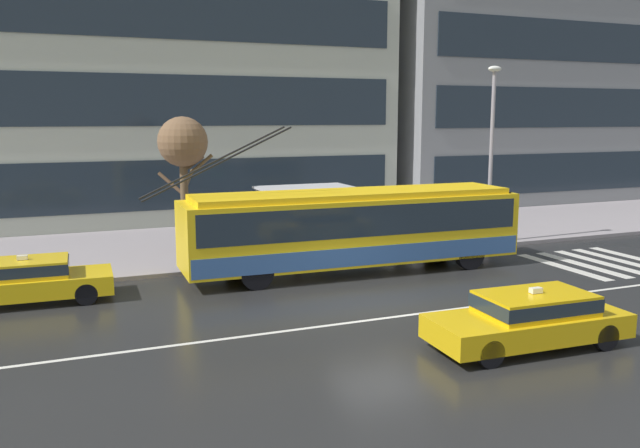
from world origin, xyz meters
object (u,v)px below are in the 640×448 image
Objects in this scene: taxi_queued_behind_bus at (28,279)px; pedestrian_at_shelter at (239,230)px; pedestrian_approaching_curb at (315,215)px; street_lamp at (492,141)px; taxi_oncoming_near at (530,317)px; bus_shelter at (302,201)px; trolleybus at (354,227)px; pedestrian_walking_past at (296,205)px; street_tree_bare at (183,145)px; pedestrian_waiting_by_pole at (333,211)px.

pedestrian_at_shelter is at bearing 24.23° from taxi_queued_behind_bus.
street_lamp is (7.60, -0.16, 2.62)m from pedestrian_approaching_curb.
taxi_queued_behind_bus is 0.63× the size of street_lamp.
bus_shelter is at bearing 95.43° from taxi_oncoming_near.
pedestrian_walking_past is (-0.54, 4.28, 0.24)m from trolleybus.
pedestrian_approaching_curb reaches higher than pedestrian_at_shelter.
pedestrian_at_shelter is at bearing 157.61° from pedestrian_approaching_curb.
pedestrian_waiting_by_pole is at bearing -21.47° from street_tree_bare.
pedestrian_approaching_curb is at bearing 12.37° from taxi_queued_behind_bus.
street_tree_bare reaches higher than pedestrian_waiting_by_pole.
trolleybus is at bearing -46.07° from pedestrian_at_shelter.
taxi_queued_behind_bus is at bearing -139.25° from street_tree_bare.
pedestrian_at_shelter is 3.81m from street_tree_bare.
taxi_queued_behind_bus is 10.97m from pedestrian_waiting_by_pole.
trolleybus is 2.26m from pedestrian_approaching_curb.
bus_shelter is 1.84× the size of pedestrian_waiting_by_pole.
trolleybus is at bearing 94.45° from taxi_oncoming_near.
taxi_queued_behind_bus is 2.30× the size of pedestrian_waiting_by_pole.
taxi_queued_behind_bus is 1.25× the size of bus_shelter.
trolleybus is 7.62× the size of pedestrian_at_shelter.
pedestrian_approaching_curb is (-0.05, -1.54, -0.33)m from bus_shelter.
street_tree_bare is at bearing 174.43° from pedestrian_walking_past.
trolleybus is at bearing -163.93° from street_lamp.
pedestrian_waiting_by_pole is (0.91, -1.64, -0.05)m from pedestrian_walking_past.
pedestrian_at_shelter is 0.86× the size of pedestrian_waiting_by_pole.
street_lamp is 1.38× the size of street_tree_bare.
pedestrian_approaching_curb is 1.02m from pedestrian_waiting_by_pole.
pedestrian_approaching_curb is at bearing -91.87° from bus_shelter.
taxi_queued_behind_bus is at bearing 179.62° from trolleybus.
street_tree_bare is (-1.72, 1.44, 3.09)m from pedestrian_at_shelter.
street_tree_bare is at bearing 113.01° from taxi_oncoming_near.
pedestrian_walking_past is at bearing 95.39° from taxi_oncoming_near.
bus_shelter is (9.74, 3.66, 1.32)m from taxi_queued_behind_bus.
trolleybus is 6.30× the size of pedestrian_walking_past.
pedestrian_waiting_by_pole is (10.61, 2.58, 1.03)m from taxi_queued_behind_bus.
street_tree_bare is (-4.31, 2.51, 2.53)m from pedestrian_approaching_curb.
pedestrian_walking_past is 4.98m from street_tree_bare.
pedestrian_waiting_by_pole is at bearing 26.19° from pedestrian_approaching_curb.
trolleybus reaches higher than taxi_queued_behind_bus.
pedestrian_at_shelter is (-2.64, -0.47, -0.89)m from bus_shelter.
street_lamp reaches higher than street_tree_bare.
bus_shelter is at bearing 128.67° from pedestrian_waiting_by_pole.
pedestrian_approaching_curb is at bearing 96.49° from taxi_oncoming_near.
pedestrian_walking_past is 1.87m from pedestrian_waiting_by_pole.
street_lamp is 12.21m from street_tree_bare.
pedestrian_walking_past is (0.01, 2.09, 0.09)m from pedestrian_approaching_curb.
taxi_oncoming_near is 10.95m from pedestrian_waiting_by_pole.
trolleybus is 4.55m from pedestrian_at_shelter.
street_tree_bare reaches higher than pedestrian_walking_past.
street_tree_bare is (-11.92, 2.67, -0.09)m from street_lamp.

